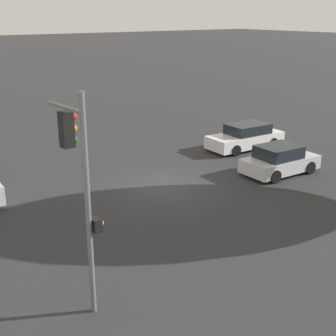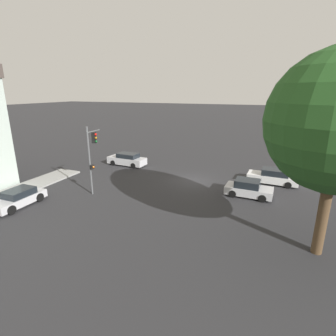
% 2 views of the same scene
% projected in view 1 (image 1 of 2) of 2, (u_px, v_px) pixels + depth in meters
% --- Properties ---
extents(ground_plane, '(300.00, 300.00, 0.00)m').
position_uv_depth(ground_plane, '(163.00, 185.00, 21.27)').
color(ground_plane, '#28282B').
extents(traffic_signal, '(0.62, 1.88, 5.80)m').
position_uv_depth(traffic_signal, '(80.00, 174.00, 11.47)').
color(traffic_signal, '#515456').
rests_on(traffic_signal, ground_plane).
extents(crossing_car_0, '(3.89, 2.05, 1.42)m').
position_uv_depth(crossing_car_0, '(280.00, 160.00, 22.64)').
color(crossing_car_0, '#B7B7BC').
rests_on(crossing_car_0, ground_plane).
extents(crossing_car_1, '(4.64, 2.06, 1.43)m').
position_uv_depth(crossing_car_1, '(246.00, 137.00, 26.86)').
color(crossing_car_1, silver).
rests_on(crossing_car_1, ground_plane).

